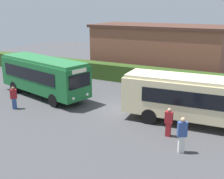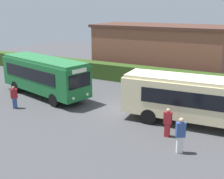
% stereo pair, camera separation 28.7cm
% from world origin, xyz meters
% --- Properties ---
extents(ground_plane, '(64.00, 64.00, 0.00)m').
position_xyz_m(ground_plane, '(0.00, 0.00, 0.00)').
color(ground_plane, '#424244').
extents(bus_green, '(9.14, 4.46, 3.17)m').
position_xyz_m(bus_green, '(-7.27, -0.24, 1.83)').
color(bus_green, '#19602D').
rests_on(bus_green, ground_plane).
extents(bus_cream, '(10.19, 3.05, 3.05)m').
position_xyz_m(bus_cream, '(5.52, -0.40, 1.77)').
color(bus_cream, beige).
rests_on(bus_cream, ground_plane).
extents(person_left, '(0.51, 0.48, 1.67)m').
position_xyz_m(person_left, '(-7.18, -3.63, 0.87)').
color(person_left, '#334C8C').
rests_on(person_left, ground_plane).
extents(person_center, '(0.45, 0.28, 1.72)m').
position_xyz_m(person_center, '(4.14, -2.88, 0.90)').
color(person_center, maroon).
rests_on(person_center, ground_plane).
extents(person_right, '(0.29, 0.49, 1.86)m').
position_xyz_m(person_right, '(4.16, 1.39, 0.98)').
color(person_right, '#4C6B47').
rests_on(person_right, ground_plane).
extents(person_far, '(0.54, 0.47, 1.91)m').
position_xyz_m(person_far, '(5.30, -4.41, 1.01)').
color(person_far, silver).
rests_on(person_far, ground_plane).
extents(hedge_row, '(44.00, 1.48, 1.62)m').
position_xyz_m(hedge_row, '(0.00, 7.39, 0.81)').
color(hedge_row, '#2D4719').
rests_on(hedge_row, ground_plane).
extents(depot_building, '(14.25, 6.58, 5.30)m').
position_xyz_m(depot_building, '(-1.82, 12.31, 2.66)').
color(depot_building, brown).
rests_on(depot_building, ground_plane).
extents(traffic_cone, '(0.36, 0.36, 0.60)m').
position_xyz_m(traffic_cone, '(-1.34, 3.48, 0.30)').
color(traffic_cone, orange).
rests_on(traffic_cone, ground_plane).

